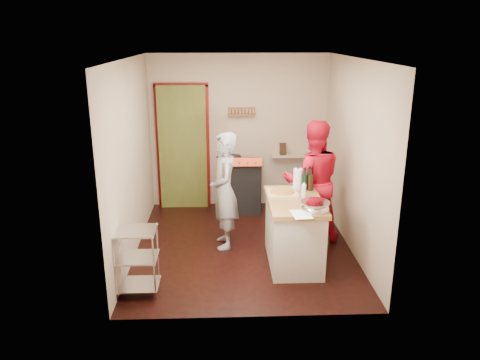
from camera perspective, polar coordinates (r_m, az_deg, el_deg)
The scene contains 10 objects.
floor at distance 6.75m, azimuth 0.40°, elevation -8.04°, with size 3.50×3.50×0.00m, color black.
back_wall at distance 8.07m, azimuth -4.73°, elevation 4.71°, with size 3.00×0.44×2.60m.
left_wall at distance 6.41m, azimuth -13.12°, elevation 2.50°, with size 0.04×3.50×2.60m, color tan.
right_wall at distance 6.54m, azimuth 13.69°, elevation 2.76°, with size 0.04×3.50×2.60m, color tan.
ceiling at distance 6.10m, azimuth 0.45°, elevation 14.70°, with size 3.00×3.50×0.02m, color white.
stove at distance 7.90m, azimuth 0.28°, elevation -0.63°, with size 0.60×0.63×1.00m.
wire_shelving at distance 5.56m, azimuth -12.48°, elevation -9.31°, with size 0.48×0.40×0.80m.
island at distance 6.15m, azimuth 6.62°, elevation -6.00°, with size 0.70×1.27×1.19m.
person_stripe at distance 6.47m, azimuth -1.93°, elevation -1.34°, with size 0.60×0.39×1.64m, color #A5A4A9.
person_red at distance 6.76m, azimuth 8.82°, elevation -0.15°, with size 0.86×0.67×1.77m, color red.
Camera 1 is at (-0.29, -6.08, 2.90)m, focal length 35.00 mm.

